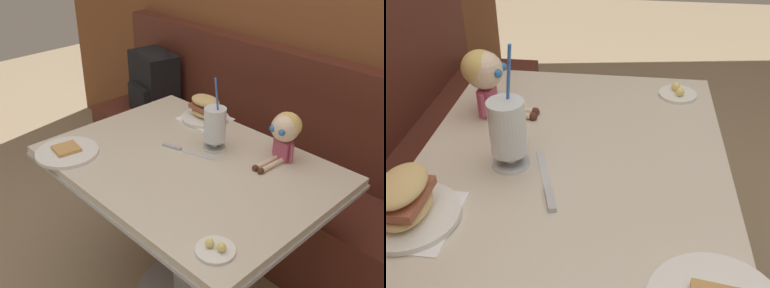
{
  "view_description": "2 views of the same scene",
  "coord_description": "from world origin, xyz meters",
  "views": [
    {
      "loc": [
        1.09,
        -0.84,
        1.64
      ],
      "look_at": [
        0.05,
        0.16,
        0.85
      ],
      "focal_mm": 41.75,
      "sensor_mm": 36.0,
      "label": 1
    },
    {
      "loc": [
        -0.89,
        0.05,
        1.42
      ],
      "look_at": [
        0.02,
        0.16,
        0.8
      ],
      "focal_mm": 42.25,
      "sensor_mm": 36.0,
      "label": 2
    }
  ],
  "objects": [
    {
      "name": "butter_knife",
      "position": [
        -0.09,
        0.22,
        0.74
      ],
      "size": [
        0.23,
        0.09,
        0.01
      ],
      "color": "silver",
      "rests_on": "diner_table"
    },
    {
      "name": "booth_bench",
      "position": [
        0.0,
        0.81,
        0.33
      ],
      "size": [
        2.6,
        0.48,
        1.0
      ],
      "color": "#512319",
      "rests_on": "ground"
    },
    {
      "name": "seated_doll",
      "position": [
        0.25,
        0.46,
        0.87
      ],
      "size": [
        0.12,
        0.22,
        0.2
      ],
      "color": "#B74C6B",
      "rests_on": "diner_table"
    },
    {
      "name": "butter_saucer",
      "position": [
        0.43,
        -0.11,
        0.75
      ],
      "size": [
        0.12,
        0.12,
        0.04
      ],
      "color": "white",
      "rests_on": "diner_table"
    },
    {
      "name": "toast_plate",
      "position": [
        -0.38,
        -0.13,
        0.75
      ],
      "size": [
        0.25,
        0.25,
        0.03
      ],
      "color": "white",
      "rests_on": "diner_table"
    },
    {
      "name": "diner_table",
      "position": [
        0.0,
        0.18,
        0.54
      ],
      "size": [
        1.11,
        0.81,
        0.74
      ],
      "color": "beige",
      "rests_on": "ground"
    },
    {
      "name": "sandwich_plate",
      "position": [
        -0.22,
        0.5,
        0.79
      ],
      "size": [
        0.22,
        0.22,
        0.12
      ],
      "color": "white",
      "rests_on": "diner_table"
    },
    {
      "name": "backpack",
      "position": [
        -0.95,
        0.78,
        0.66
      ],
      "size": [
        0.33,
        0.29,
        0.41
      ],
      "color": "black",
      "rests_on": "booth_bench"
    },
    {
      "name": "wood_panel_wall",
      "position": [
        0.0,
        1.05,
        1.2
      ],
      "size": [
        4.4,
        0.08,
        2.4
      ],
      "primitive_type": "cube",
      "color": "brown",
      "rests_on": "ground"
    },
    {
      "name": "milkshake_glass",
      "position": [
        -0.0,
        0.33,
        0.84
      ],
      "size": [
        0.1,
        0.1,
        0.32
      ],
      "color": "silver",
      "rests_on": "diner_table"
    }
  ]
}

